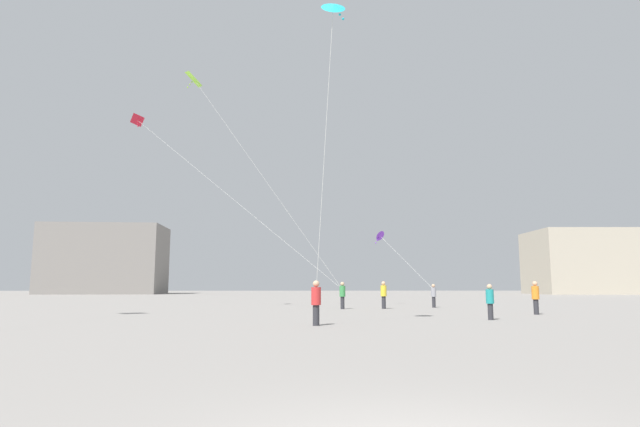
{
  "coord_description": "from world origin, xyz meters",
  "views": [
    {
      "loc": [
        -1.17,
        -4.88,
        1.57
      ],
      "look_at": [
        0.0,
        22.48,
        5.4
      ],
      "focal_mm": 28.86,
      "sensor_mm": 36.0,
      "label": 1
    }
  ],
  "objects_px": {
    "kite_violet_diamond": "(380,236)",
    "kite_cyan_diamond": "(333,10)",
    "person_in_green": "(342,294)",
    "person_in_red": "(316,301)",
    "person_in_teal": "(490,300)",
    "building_centre_hall": "(591,262)",
    "person_in_grey": "(434,295)",
    "kite_lime_delta": "(197,83)",
    "person_in_yellow": "(384,294)",
    "person_in_orange": "(536,296)",
    "kite_crimson_delta": "(144,125)",
    "building_left_hall": "(105,260)"
  },
  "relations": [
    {
      "from": "person_in_orange",
      "to": "person_in_yellow",
      "type": "height_order",
      "value": "person_in_yellow"
    },
    {
      "from": "kite_lime_delta",
      "to": "kite_cyan_diamond",
      "type": "xyz_separation_m",
      "value": [
        8.56,
        -15.63,
        -3.17
      ]
    },
    {
      "from": "kite_violet_diamond",
      "to": "person_in_orange",
      "type": "bearing_deg",
      "value": -66.03
    },
    {
      "from": "person_in_red",
      "to": "person_in_green",
      "type": "distance_m",
      "value": 14.39
    },
    {
      "from": "person_in_orange",
      "to": "person_in_green",
      "type": "bearing_deg",
      "value": -11.13
    },
    {
      "from": "kite_crimson_delta",
      "to": "kite_cyan_diamond",
      "type": "xyz_separation_m",
      "value": [
        13.67,
        -20.71,
        -1.62
      ]
    },
    {
      "from": "person_in_red",
      "to": "kite_cyan_diamond",
      "type": "xyz_separation_m",
      "value": [
        0.63,
        -1.27,
        11.59
      ]
    },
    {
      "from": "person_in_orange",
      "to": "person_in_green",
      "type": "height_order",
      "value": "person_in_green"
    },
    {
      "from": "person_in_yellow",
      "to": "kite_crimson_delta",
      "type": "height_order",
      "value": "kite_crimson_delta"
    },
    {
      "from": "person_in_grey",
      "to": "building_centre_hall",
      "type": "distance_m",
      "value": 71.78
    },
    {
      "from": "person_in_red",
      "to": "kite_lime_delta",
      "type": "bearing_deg",
      "value": -99.51
    },
    {
      "from": "kite_lime_delta",
      "to": "building_centre_hall",
      "type": "xyz_separation_m",
      "value": [
        61.37,
        57.98,
        -9.93
      ]
    },
    {
      "from": "person_in_orange",
      "to": "building_centre_hall",
      "type": "height_order",
      "value": "building_centre_hall"
    },
    {
      "from": "person_in_yellow",
      "to": "kite_violet_diamond",
      "type": "height_order",
      "value": "kite_violet_diamond"
    },
    {
      "from": "person_in_teal",
      "to": "person_in_green",
      "type": "xyz_separation_m",
      "value": [
        -5.83,
        11.22,
        0.09
      ]
    },
    {
      "from": "person_in_green",
      "to": "kite_cyan_diamond",
      "type": "height_order",
      "value": "kite_cyan_diamond"
    },
    {
      "from": "person_in_red",
      "to": "kite_lime_delta",
      "type": "relative_size",
      "value": 0.12
    },
    {
      "from": "person_in_teal",
      "to": "building_left_hall",
      "type": "xyz_separation_m",
      "value": [
        -44.66,
        73.88,
        5.43
      ]
    },
    {
      "from": "person_in_red",
      "to": "person_in_teal",
      "type": "distance_m",
      "value": 8.64
    },
    {
      "from": "person_in_green",
      "to": "person_in_grey",
      "type": "bearing_deg",
      "value": 174.25
    },
    {
      "from": "person_in_green",
      "to": "building_centre_hall",
      "type": "bearing_deg",
      "value": -153.64
    },
    {
      "from": "kite_crimson_delta",
      "to": "building_centre_hall",
      "type": "xyz_separation_m",
      "value": [
        66.48,
        52.91,
        -8.38
      ]
    },
    {
      "from": "building_left_hall",
      "to": "building_centre_hall",
      "type": "distance_m",
      "value": 90.12
    },
    {
      "from": "kite_cyan_diamond",
      "to": "building_centre_hall",
      "type": "relative_size",
      "value": 0.54
    },
    {
      "from": "kite_violet_diamond",
      "to": "building_left_hall",
      "type": "xyz_separation_m",
      "value": [
        -42.56,
        55.74,
        0.76
      ]
    },
    {
      "from": "kite_crimson_delta",
      "to": "person_in_grey",
      "type": "bearing_deg",
      "value": -8.36
    },
    {
      "from": "kite_lime_delta",
      "to": "kite_cyan_diamond",
      "type": "relative_size",
      "value": 1.29
    },
    {
      "from": "person_in_green",
      "to": "kite_violet_diamond",
      "type": "distance_m",
      "value": 9.1
    },
    {
      "from": "person_in_grey",
      "to": "person_in_teal",
      "type": "height_order",
      "value": "person_in_grey"
    },
    {
      "from": "kite_violet_diamond",
      "to": "kite_lime_delta",
      "type": "height_order",
      "value": "kite_lime_delta"
    },
    {
      "from": "person_in_grey",
      "to": "person_in_red",
      "type": "relative_size",
      "value": 0.94
    },
    {
      "from": "kite_crimson_delta",
      "to": "building_left_hall",
      "type": "relative_size",
      "value": 0.78
    },
    {
      "from": "person_in_orange",
      "to": "kite_lime_delta",
      "type": "height_order",
      "value": "kite_lime_delta"
    },
    {
      "from": "kite_violet_diamond",
      "to": "person_in_teal",
      "type": "bearing_deg",
      "value": -83.4
    },
    {
      "from": "person_in_red",
      "to": "kite_violet_diamond",
      "type": "relative_size",
      "value": 0.32
    },
    {
      "from": "building_centre_hall",
      "to": "kite_crimson_delta",
      "type": "bearing_deg",
      "value": -141.49
    },
    {
      "from": "building_left_hall",
      "to": "person_in_yellow",
      "type": "bearing_deg",
      "value": -56.3
    },
    {
      "from": "person_in_green",
      "to": "building_centre_hall",
      "type": "distance_m",
      "value": 77.6
    },
    {
      "from": "person_in_teal",
      "to": "building_centre_hall",
      "type": "distance_m",
      "value": 83.01
    },
    {
      "from": "kite_crimson_delta",
      "to": "kite_violet_diamond",
      "type": "bearing_deg",
      "value": 5.09
    },
    {
      "from": "person_in_green",
      "to": "person_in_red",
      "type": "bearing_deg",
      "value": 58.64
    },
    {
      "from": "person_in_grey",
      "to": "kite_lime_delta",
      "type": "height_order",
      "value": "kite_lime_delta"
    },
    {
      "from": "person_in_teal",
      "to": "person_in_grey",
      "type": "bearing_deg",
      "value": -26.9
    },
    {
      "from": "person_in_grey",
      "to": "person_in_green",
      "type": "bearing_deg",
      "value": -177.75
    },
    {
      "from": "kite_violet_diamond",
      "to": "kite_cyan_diamond",
      "type": "distance_m",
      "value": 24.08
    },
    {
      "from": "person_in_green",
      "to": "person_in_yellow",
      "type": "height_order",
      "value": "person_in_yellow"
    },
    {
      "from": "person_in_teal",
      "to": "person_in_red",
      "type": "bearing_deg",
      "value": 87.18
    },
    {
      "from": "person_in_red",
      "to": "person_in_orange",
      "type": "distance_m",
      "value": 14.16
    },
    {
      "from": "person_in_teal",
      "to": "person_in_yellow",
      "type": "relative_size",
      "value": 0.88
    },
    {
      "from": "kite_cyan_diamond",
      "to": "person_in_red",
      "type": "bearing_deg",
      "value": 116.54
    }
  ]
}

